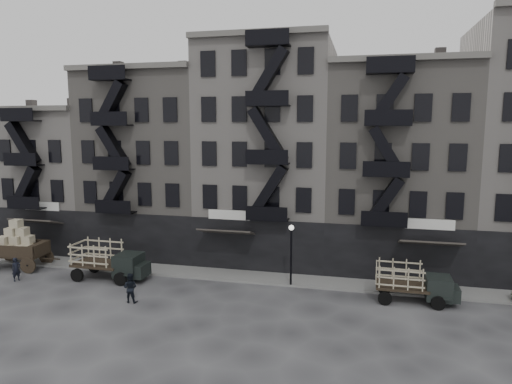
% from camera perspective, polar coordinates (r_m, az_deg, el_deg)
% --- Properties ---
extents(ground, '(140.00, 140.00, 0.00)m').
position_cam_1_polar(ground, '(29.95, -2.27, -12.94)').
color(ground, '#38383A').
rests_on(ground, ground).
extents(sidewalk, '(55.00, 2.50, 0.15)m').
position_cam_1_polar(sidewalk, '(33.33, -0.52, -10.54)').
color(sidewalk, slate).
rests_on(sidewalk, ground).
extents(building_west, '(10.00, 11.35, 13.20)m').
position_cam_1_polar(building_west, '(46.12, -23.48, 1.62)').
color(building_west, '#ADA69F').
rests_on(building_west, ground).
extents(building_midwest, '(10.00, 11.35, 16.20)m').
position_cam_1_polar(building_midwest, '(40.80, -12.25, 3.44)').
color(building_midwest, gray).
rests_on(building_midwest, ground).
extents(building_center, '(10.00, 11.35, 18.20)m').
position_cam_1_polar(building_center, '(37.53, 1.68, 4.74)').
color(building_center, '#ADA69F').
rests_on(building_center, ground).
extents(building_mideast, '(10.00, 11.35, 16.20)m').
position_cam_1_polar(building_mideast, '(36.93, 17.07, 2.76)').
color(building_mideast, gray).
rests_on(building_mideast, ground).
extents(lamp_post, '(0.36, 0.36, 4.28)m').
position_cam_1_polar(lamp_post, '(30.90, 4.41, -6.85)').
color(lamp_post, black).
rests_on(lamp_post, ground).
extents(wagon, '(4.52, 2.64, 3.70)m').
position_cam_1_polar(wagon, '(39.54, -27.80, -5.42)').
color(wagon, black).
rests_on(wagon, ground).
extents(stake_truck_west, '(5.45, 2.35, 2.71)m').
position_cam_1_polar(stake_truck_west, '(34.26, -17.97, -7.86)').
color(stake_truck_west, black).
rests_on(stake_truck_west, ground).
extents(stake_truck_east, '(4.92, 2.12, 2.44)m').
position_cam_1_polar(stake_truck_east, '(30.23, 19.13, -10.41)').
color(stake_truck_east, black).
rests_on(stake_truck_east, ground).
extents(pedestrian_west, '(0.63, 0.72, 1.67)m').
position_cam_1_polar(pedestrian_west, '(36.61, -27.78, -8.55)').
color(pedestrian_west, black).
rests_on(pedestrian_west, ground).
extents(pedestrian_mid, '(0.94, 0.76, 1.85)m').
position_cam_1_polar(pedestrian_mid, '(29.80, -15.45, -11.47)').
color(pedestrian_mid, black).
rests_on(pedestrian_mid, ground).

